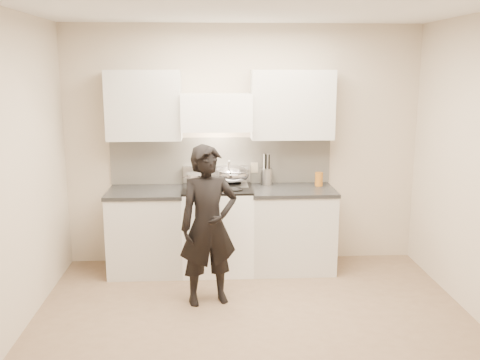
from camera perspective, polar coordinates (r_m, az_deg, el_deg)
The scene contains 11 objects.
ground_plane at distance 4.83m, azimuth 1.60°, elevation -15.52°, with size 4.00×4.00×0.00m, color #846B53.
room_shell at distance 4.69m, azimuth 0.64°, elevation 4.24°, with size 4.04×3.54×2.70m.
stove at distance 5.96m, azimuth -2.40°, elevation -5.17°, with size 0.76×0.65×0.96m.
counter_right at distance 6.03m, azimuth 5.54°, elevation -5.15°, with size 0.92×0.67×0.92m.
counter_left at distance 6.01m, azimuth -9.89°, elevation -5.34°, with size 0.82×0.67×0.92m.
wok at distance 5.96m, azimuth -0.76°, elevation 0.66°, with size 0.38×0.47×0.31m.
stock_pot at distance 5.68m, azimuth -4.45°, elevation -0.14°, with size 0.34×0.32×0.17m.
utensil_crock at distance 6.05m, azimuth 2.83°, elevation 0.49°, with size 0.13×0.13×0.35m.
spice_jar at distance 6.05m, azimuth 3.24°, elevation -0.13°, with size 0.04×0.04×0.09m.
oil_glass at distance 6.06m, azimuth 8.42°, elevation 0.10°, with size 0.09×0.09×0.15m.
person at distance 5.06m, azimuth -3.39°, elevation -4.88°, with size 0.56×0.37×1.53m, color black.
Camera 1 is at (-0.37, -4.27, 2.23)m, focal length 40.00 mm.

